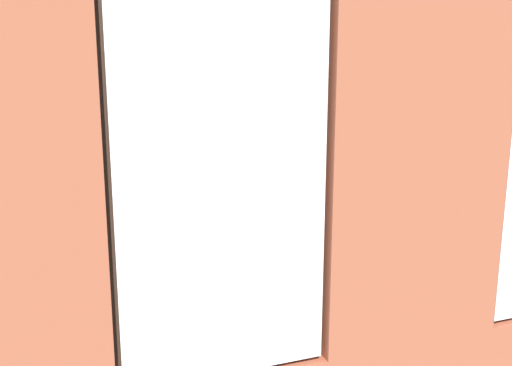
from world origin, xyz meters
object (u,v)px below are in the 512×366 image
at_px(candle_jar, 216,220).
at_px(potted_plant_between_couches, 458,277).
at_px(remote_black, 232,224).
at_px(remote_silver, 256,218).
at_px(potted_plant_foreground_right, 6,206).
at_px(cup_ceramic, 243,223).
at_px(table_plant_small, 201,221).
at_px(potted_plant_corner_near_left, 353,164).
at_px(couch_by_window, 281,350).
at_px(coffee_table, 232,229).
at_px(potted_plant_by_left_couch, 349,195).
at_px(potted_plant_mid_room_small, 285,219).
at_px(papasan_chair, 165,196).
at_px(couch_left, 435,223).

relative_size(candle_jar, potted_plant_between_couches, 0.08).
bearing_deg(remote_black, remote_silver, 79.75).
bearing_deg(candle_jar, potted_plant_foreground_right, -33.89).
xyz_separation_m(cup_ceramic, table_plant_small, (0.50, 0.00, 0.06)).
bearing_deg(potted_plant_corner_near_left, potted_plant_foreground_right, 0.65).
distance_m(couch_by_window, potted_plant_corner_near_left, 5.61).
xyz_separation_m(remote_silver, potted_plant_between_couches, (-0.61, 2.84, 0.19)).
distance_m(coffee_table, potted_plant_between_couches, 2.88).
bearing_deg(potted_plant_by_left_couch, remote_black, 24.51).
height_order(candle_jar, potted_plant_foreground_right, potted_plant_foreground_right).
xyz_separation_m(table_plant_small, potted_plant_mid_room_small, (-1.29, -0.58, -0.24)).
height_order(couch_by_window, potted_plant_foreground_right, potted_plant_foreground_right).
distance_m(table_plant_small, potted_plant_by_left_couch, 2.82).
height_order(couch_by_window, papasan_chair, couch_by_window).
bearing_deg(cup_ceramic, remote_black, -50.95).
xyz_separation_m(candle_jar, potted_plant_foreground_right, (2.48, -1.66, -0.00)).
bearing_deg(couch_left, potted_plant_by_left_couch, -168.23).
height_order(couch_left, candle_jar, couch_left).
bearing_deg(table_plant_small, couch_left, 173.06).
height_order(potted_plant_corner_near_left, potted_plant_between_couches, potted_plant_between_couches).
bearing_deg(couch_by_window, papasan_chair, -90.02).
height_order(coffee_table, cup_ceramic, cup_ceramic).
xyz_separation_m(couch_left, cup_ceramic, (2.48, -0.36, 0.14)).
distance_m(candle_jar, potted_plant_mid_room_small, 1.13).
bearing_deg(candle_jar, potted_plant_mid_room_small, -161.30).
distance_m(cup_ceramic, candle_jar, 0.35).
bearing_deg(cup_ceramic, potted_plant_by_left_couch, -151.74).
height_order(couch_by_window, remote_silver, couch_by_window).
height_order(cup_ceramic, potted_plant_by_left_couch, potted_plant_by_left_couch).
bearing_deg(potted_plant_between_couches, table_plant_small, -61.77).
bearing_deg(remote_silver, potted_plant_between_couches, 151.15).
height_order(coffee_table, papasan_chair, papasan_chair).
relative_size(couch_left, coffee_table, 1.58).
xyz_separation_m(couch_by_window, remote_black, (-0.50, -2.75, 0.10)).
relative_size(candle_jar, potted_plant_by_left_couch, 0.17).
bearing_deg(remote_black, potted_plant_foreground_right, -155.42).
height_order(couch_by_window, potted_plant_mid_room_small, couch_by_window).
height_order(papasan_chair, potted_plant_corner_near_left, potted_plant_corner_near_left).
distance_m(remote_silver, potted_plant_foreground_right, 3.42).
height_order(coffee_table, potted_plant_mid_room_small, potted_plant_mid_room_small).
bearing_deg(remote_black, potted_plant_by_left_couch, 82.84).
distance_m(coffee_table, candle_jar, 0.22).
relative_size(remote_silver, papasan_chair, 0.14).
xyz_separation_m(couch_left, remote_black, (2.58, -0.49, 0.10)).
height_order(table_plant_small, potted_plant_by_left_couch, potted_plant_by_left_couch).
bearing_deg(remote_silver, potted_plant_corner_near_left, -95.49).
height_order(table_plant_small, potted_plant_between_couches, potted_plant_between_couches).
bearing_deg(table_plant_small, potted_plant_by_left_couch, -156.59).
bearing_deg(coffee_table, cup_ceramic, 129.05).
height_order(papasan_chair, potted_plant_between_couches, potted_plant_between_couches).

